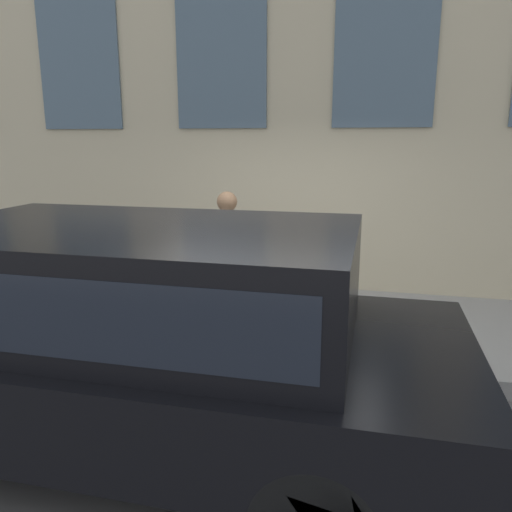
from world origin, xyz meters
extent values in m
plane|color=#514F4C|center=(0.00, 0.00, 0.00)|extent=(80.00, 80.00, 0.00)
cube|color=gray|center=(1.23, 0.00, 0.09)|extent=(2.47, 60.00, 0.18)
cube|color=#4C6070|center=(2.45, -1.06, 3.34)|extent=(0.03, 1.25, 1.96)
cube|color=#4C6070|center=(2.45, 1.06, 3.34)|extent=(0.03, 1.25, 1.96)
cube|color=#4C6070|center=(2.45, 3.18, 3.34)|extent=(0.03, 1.25, 1.96)
cylinder|color=#2D7260|center=(0.54, -0.21, 0.20)|extent=(0.29, 0.29, 0.04)
cylinder|color=#2D7260|center=(0.54, -0.21, 0.54)|extent=(0.22, 0.22, 0.72)
sphere|color=#2C5D50|center=(0.54, -0.21, 0.90)|extent=(0.23, 0.23, 0.23)
cylinder|color=black|center=(0.54, -0.21, 0.97)|extent=(0.08, 0.08, 0.09)
cylinder|color=#2D7260|center=(0.54, -0.37, 0.62)|extent=(0.09, 0.10, 0.09)
cylinder|color=#2D7260|center=(0.54, -0.06, 0.62)|extent=(0.09, 0.10, 0.09)
cylinder|color=#726651|center=(1.05, 0.61, 0.53)|extent=(0.10, 0.10, 0.70)
cylinder|color=#726651|center=(1.20, 0.61, 0.53)|extent=(0.10, 0.10, 0.70)
cube|color=white|center=(1.13, 0.61, 1.14)|extent=(0.19, 0.13, 0.53)
cylinder|color=white|center=(0.99, 0.61, 1.16)|extent=(0.08, 0.08, 0.50)
cylinder|color=white|center=(1.26, 0.61, 1.16)|extent=(0.08, 0.08, 0.50)
sphere|color=#8C6647|center=(1.13, 0.61, 1.52)|extent=(0.23, 0.23, 0.23)
cylinder|color=black|center=(-0.36, 2.15, 0.34)|extent=(0.24, 0.67, 0.67)
cylinder|color=black|center=(-0.36, -0.82, 0.34)|extent=(0.24, 0.67, 0.67)
cube|color=black|center=(-1.25, 0.66, 0.64)|extent=(2.03, 4.79, 0.61)
cube|color=black|center=(-1.25, 0.54, 1.29)|extent=(1.78, 2.97, 0.70)
cube|color=#1E232D|center=(-1.25, 0.54, 1.29)|extent=(1.79, 2.73, 0.45)
camera|label=1|loc=(-4.32, -1.03, 2.22)|focal=35.00mm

